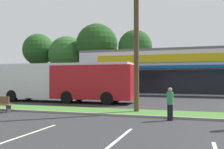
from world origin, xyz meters
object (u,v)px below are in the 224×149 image
Objects in this scene: city_bus at (64,81)px; car_3 at (104,90)px; utility_pole at (134,11)px; pedestrian_by_pole at (170,104)px.

city_bus is 2.77× the size of car_3.
pedestrian_by_pole is (2.19, -1.91, -5.11)m from utility_pole.
city_bus reaches higher than pedestrian_by_pole.
utility_pole is 9.73m from city_bus.
city_bus is 7.83× the size of pedestrian_by_pole.
utility_pole is 7.05× the size of pedestrian_by_pole.
car_3 is (-5.67, 10.84, -5.08)m from utility_pole.
utility_pole is at bearing 145.23° from city_bus.
car_3 is (1.60, 5.87, -0.95)m from city_bus.
utility_pole reaches higher than city_bus.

